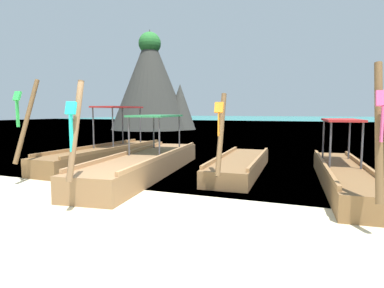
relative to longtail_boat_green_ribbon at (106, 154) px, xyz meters
The scene contains 7 objects.
ground 5.86m from the longtail_boat_green_ribbon, 49.50° to the right, with size 120.00×120.00×0.00m, color beige.
sea_water 57.07m from the longtail_boat_green_ribbon, 86.19° to the left, with size 120.00×120.00×0.00m, color teal.
longtail_boat_green_ribbon is the anchor object (origin of this frame).
longtail_boat_turquoise_ribbon 2.74m from the longtail_boat_green_ribbon, 28.43° to the right, with size 2.23×7.41×2.53m.
longtail_boat_orange_ribbon 5.01m from the longtail_boat_green_ribbon, ahead, with size 1.47×5.53×2.35m.
longtail_boat_pink_ribbon 7.94m from the longtail_boat_green_ribbon, ahead, with size 1.46×6.48×2.72m.
karst_rock 22.99m from the longtail_boat_green_ribbon, 113.66° to the left, with size 8.83×8.28×10.35m.
Camera 1 is at (3.38, -5.39, 1.92)m, focal length 30.13 mm.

